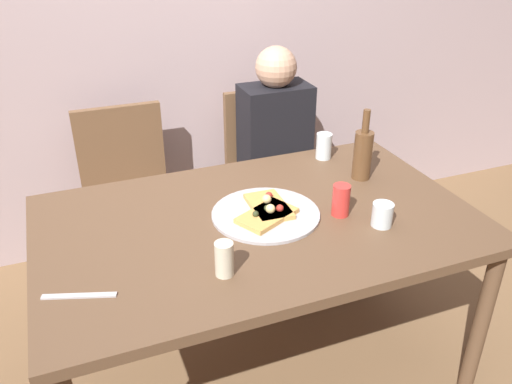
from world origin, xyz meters
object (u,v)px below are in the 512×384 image
at_px(soda_can, 341,200).
at_px(guest_in_sweater, 282,152).
at_px(tumbler_far, 382,215).
at_px(chair_right, 270,162).
at_px(pizza_slice_last, 268,205).
at_px(pizza_tray, 266,214).
at_px(wine_bottle, 363,153).
at_px(tumbler_near, 224,259).
at_px(wine_glass, 324,146).
at_px(dining_table, 259,235).
at_px(chair_left, 128,186).
at_px(table_knife, 79,296).
at_px(pizza_slice_extra, 267,215).

distance_m(soda_can, guest_in_sweater, 0.86).
bearing_deg(tumbler_far, chair_right, 88.52).
xyz_separation_m(tumbler_far, chair_right, (0.03, 1.10, -0.28)).
height_order(pizza_slice_last, tumbler_far, tumbler_far).
relative_size(pizza_tray, guest_in_sweater, 0.35).
relative_size(wine_bottle, tumbler_far, 3.47).
height_order(tumbler_near, wine_glass, wine_glass).
bearing_deg(dining_table, chair_left, 111.88).
bearing_deg(chair_right, pizza_tray, 66.10).
distance_m(wine_glass, guest_in_sweater, 0.39).
bearing_deg(chair_left, table_knife, 74.99).
height_order(dining_table, guest_in_sweater, guest_in_sweater).
bearing_deg(pizza_slice_last, wine_glass, 40.09).
height_order(pizza_slice_last, chair_right, chair_right).
bearing_deg(pizza_tray, chair_left, 113.91).
relative_size(pizza_slice_last, tumbler_near, 1.94).
relative_size(dining_table, table_knife, 7.32).
relative_size(table_knife, chair_right, 0.24).
relative_size(pizza_slice_extra, chair_right, 0.28).
xyz_separation_m(tumbler_far, chair_left, (-0.76, 1.10, -0.28)).
distance_m(tumbler_near, chair_left, 1.22).
height_order(wine_bottle, chair_right, wine_bottle).
xyz_separation_m(wine_bottle, tumbler_near, (-0.76, -0.43, -0.06)).
bearing_deg(tumbler_near, guest_in_sweater, 57.53).
bearing_deg(soda_can, tumbler_far, -50.15).
height_order(pizza_slice_extra, wine_bottle, wine_bottle).
xyz_separation_m(chair_right, guest_in_sweater, (0.00, -0.15, 0.13)).
bearing_deg(guest_in_sweater, pizza_slice_last, 62.34).
bearing_deg(tumbler_near, pizza_tray, 48.05).
xyz_separation_m(pizza_tray, tumbler_far, (0.36, -0.22, 0.04)).
bearing_deg(table_knife, wine_glass, 46.81).
bearing_deg(guest_in_sweater, chair_right, -90.00).
xyz_separation_m(pizza_slice_last, soda_can, (0.24, -0.12, 0.04)).
bearing_deg(pizza_slice_last, dining_table, -144.03).
distance_m(dining_table, tumbler_far, 0.46).
xyz_separation_m(wine_bottle, wine_glass, (-0.05, 0.24, -0.05)).
height_order(wine_glass, guest_in_sweater, guest_in_sweater).
bearing_deg(chair_left, wine_bottle, 140.21).
relative_size(dining_table, pizza_slice_last, 7.18).
bearing_deg(pizza_slice_extra, soda_can, -12.52).
bearing_deg(guest_in_sweater, pizza_slice_extra, 62.51).
relative_size(dining_table, tumbler_near, 13.95).
distance_m(wine_bottle, chair_left, 1.21).
relative_size(tumbler_far, table_knife, 0.40).
xyz_separation_m(pizza_slice_last, tumbler_far, (0.34, -0.25, 0.02)).
bearing_deg(dining_table, soda_can, -15.75).
bearing_deg(pizza_slice_last, chair_right, 66.65).
bearing_deg(table_knife, tumbler_near, 11.41).
relative_size(wine_bottle, soda_can, 2.50).
distance_m(dining_table, pizza_slice_extra, 0.10).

